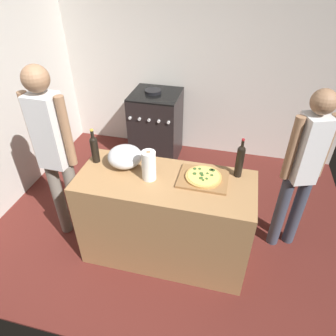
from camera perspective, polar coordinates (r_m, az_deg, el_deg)
name	(u,v)px	position (r m, az deg, el deg)	size (l,w,h in m)	color
ground_plane	(164,205)	(3.58, -0.69, -6.92)	(4.02, 3.25, 0.02)	#511E19
kitchen_wall_rear	(191,57)	(4.13, 4.25, 20.03)	(4.02, 0.10, 2.60)	beige
counter	(165,219)	(2.77, -0.50, -9.54)	(1.47, 0.62, 0.89)	#9E7247
cutting_board	(203,179)	(2.49, 6.64, -2.00)	(0.40, 0.32, 0.02)	olive
pizza	(203,177)	(2.48, 6.67, -1.60)	(0.29, 0.29, 0.03)	tan
mixing_bowl	(125,157)	(2.61, -8.07, 2.13)	(0.30, 0.30, 0.18)	#B2B2B7
paper_towel_roll	(149,165)	(2.42, -3.62, 0.47)	(0.11, 0.11, 0.26)	white
wine_bottle_amber	(94,148)	(2.69, -13.64, 3.68)	(0.07, 0.07, 0.32)	black
wine_bottle_green	(240,160)	(2.50, 13.35, 1.50)	(0.06, 0.06, 0.35)	black
stove	(156,126)	(4.15, -2.21, 7.83)	(0.62, 0.62, 0.98)	black
person_in_stripes	(54,149)	(2.80, -20.64, 3.37)	(0.40, 0.21, 1.75)	slate
person_in_red	(303,168)	(2.81, 23.95, 0.06)	(0.35, 0.26, 1.61)	#383D4C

